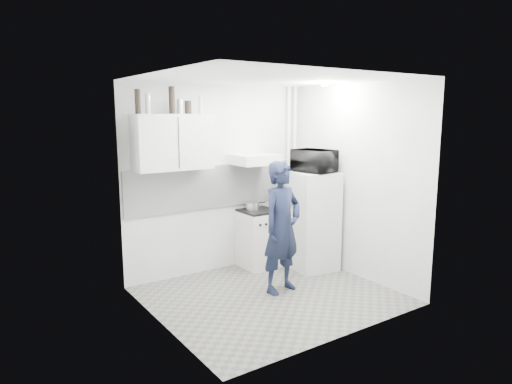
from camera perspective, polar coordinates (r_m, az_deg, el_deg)
floor at (r=5.74m, az=1.80°, el=-12.82°), size 2.80×2.80×0.00m
ceiling at (r=5.31m, az=1.96°, el=14.04°), size 2.80×2.80×0.00m
wall_back at (r=6.41m, az=-4.72°, el=1.64°), size 2.80×0.00×2.80m
wall_left at (r=4.70m, az=-12.05°, el=-1.53°), size 0.00×2.60×2.60m
wall_right at (r=6.29m, az=12.23°, el=1.29°), size 0.00×2.60×2.60m
person at (r=5.66m, az=3.26°, el=-4.42°), size 0.66×0.49×1.64m
stove at (r=6.66m, az=0.31°, el=-5.91°), size 0.51×0.51×0.81m
fridge at (r=6.54m, az=7.16°, el=-3.60°), size 0.66×0.66×1.40m
stove_top at (r=6.56m, az=0.31°, el=-2.38°), size 0.49×0.49×0.03m
saucepan at (r=6.57m, az=-0.42°, el=-1.74°), size 0.19×0.19×0.11m
microwave at (r=6.40m, az=7.32°, el=3.88°), size 0.62×0.47×0.31m
bottle_a at (r=5.69m, az=-14.58°, el=10.89°), size 0.07×0.07×0.29m
bottle_b at (r=5.74m, az=-13.38°, el=10.69°), size 0.06×0.06×0.24m
bottle_d at (r=5.86m, az=-10.48°, el=11.22°), size 0.08×0.08×0.34m
canister_a at (r=5.90m, az=-9.49°, el=10.50°), size 0.07×0.07×0.18m
canister_b at (r=5.95m, az=-8.49°, el=10.43°), size 0.09×0.09×0.17m
bottle_e at (r=6.03m, az=-6.92°, el=10.82°), size 0.06×0.06×0.24m
upper_cabinet at (r=5.87m, az=-10.36°, el=6.16°), size 1.00×0.35×0.70m
range_hood at (r=6.41m, az=-0.14°, el=4.09°), size 0.60×0.50×0.14m
backsplash at (r=6.42m, az=-4.65°, el=0.74°), size 2.74×0.03×0.60m
pipe_a at (r=7.08m, az=4.80°, el=2.40°), size 0.05×0.05×2.60m
pipe_b at (r=7.00m, az=4.03°, el=2.33°), size 0.04×0.04×2.60m
ceiling_spot_fixture at (r=6.10m, az=8.61°, el=13.11°), size 0.10×0.10×0.02m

